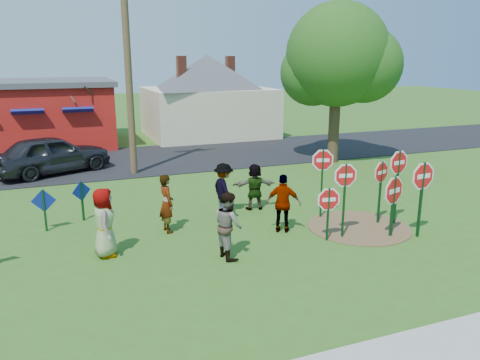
% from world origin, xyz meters
% --- Properties ---
extents(ground, '(120.00, 120.00, 0.00)m').
position_xyz_m(ground, '(0.00, 0.00, 0.00)').
color(ground, '#37621C').
rests_on(ground, ground).
extents(road, '(120.00, 7.50, 0.04)m').
position_xyz_m(road, '(0.00, 11.50, 0.02)').
color(road, black).
rests_on(road, ground).
extents(dirt_patch, '(3.20, 3.20, 0.03)m').
position_xyz_m(dirt_patch, '(4.50, -1.00, 0.01)').
color(dirt_patch, brown).
rests_on(dirt_patch, ground).
extents(red_building, '(9.40, 7.69, 3.90)m').
position_xyz_m(red_building, '(-5.50, 17.99, 1.97)').
color(red_building, '#9D190F').
rests_on(red_building, ground).
extents(cream_house, '(9.40, 9.40, 6.50)m').
position_xyz_m(cream_house, '(5.50, 18.00, 2.92)').
color(cream_house, beige).
rests_on(cream_house, ground).
extents(stop_sign_a, '(0.92, 0.16, 1.71)m').
position_xyz_m(stop_sign_a, '(3.00, -1.56, 1.14)').
color(stop_sign_a, '#103B19').
rests_on(stop_sign_a, ground).
extents(stop_sign_b, '(0.93, 0.29, 2.45)m').
position_xyz_m(stop_sign_b, '(3.86, 0.26, 1.76)').
color(stop_sign_b, '#103B19').
rests_on(stop_sign_b, ground).
extents(stop_sign_c, '(1.01, 0.19, 2.54)m').
position_xyz_m(stop_sign_c, '(5.73, -1.14, 1.77)').
color(stop_sign_c, '#103B19').
rests_on(stop_sign_c, ground).
extents(stop_sign_d, '(0.91, 0.31, 2.18)m').
position_xyz_m(stop_sign_d, '(5.29, -0.91, 1.55)').
color(stop_sign_d, '#103B19').
rests_on(stop_sign_d, ground).
extents(stop_sign_e, '(1.12, 0.37, 2.01)m').
position_xyz_m(stop_sign_e, '(4.92, -1.99, 1.31)').
color(stop_sign_e, '#103B19').
rests_on(stop_sign_e, ground).
extents(stop_sign_f, '(1.11, 0.10, 2.42)m').
position_xyz_m(stop_sign_f, '(5.68, -2.29, 1.71)').
color(stop_sign_f, '#103B19').
rests_on(stop_sign_f, ground).
extents(stop_sign_g, '(0.93, 0.16, 2.37)m').
position_xyz_m(stop_sign_g, '(3.55, -1.53, 1.66)').
color(stop_sign_g, '#103B19').
rests_on(stop_sign_g, ground).
extents(blue_diamond_c, '(0.73, 0.09, 1.34)m').
position_xyz_m(blue_diamond_c, '(-4.66, 2.22, 0.82)').
color(blue_diamond_c, '#103B19').
rests_on(blue_diamond_c, ground).
extents(blue_diamond_d, '(0.59, 0.37, 1.34)m').
position_xyz_m(blue_diamond_d, '(-3.54, 2.83, 0.83)').
color(blue_diamond_d, '#103B19').
rests_on(blue_diamond_d, ground).
extents(person_a, '(0.66, 0.96, 1.89)m').
position_xyz_m(person_a, '(-3.13, -0.37, 0.94)').
color(person_a, '#3D448B').
rests_on(person_a, ground).
extents(person_b, '(0.51, 0.71, 1.81)m').
position_xyz_m(person_b, '(-1.19, 0.82, 0.90)').
color(person_b, '#25705B').
rests_on(person_b, ground).
extents(person_c, '(0.78, 0.95, 1.80)m').
position_xyz_m(person_c, '(-0.08, -1.62, 0.90)').
color(person_c, brown).
rests_on(person_c, ground).
extents(person_d, '(0.81, 1.24, 1.79)m').
position_xyz_m(person_d, '(0.94, 1.67, 0.90)').
color(person_d, '#303034').
rests_on(person_d, ground).
extents(person_e, '(1.14, 0.91, 1.81)m').
position_xyz_m(person_e, '(2.10, -0.47, 0.91)').
color(person_e, '#462954').
rests_on(person_e, ground).
extents(person_f, '(1.59, 0.76, 1.64)m').
position_xyz_m(person_f, '(2.16, 1.88, 0.82)').
color(person_f, '#1F5B37').
rests_on(person_f, ground).
extents(suv, '(5.54, 3.96, 1.75)m').
position_xyz_m(suv, '(-4.44, 10.01, 0.92)').
color(suv, '#323238').
rests_on(suv, road).
extents(utility_pole, '(2.43, 0.31, 9.95)m').
position_xyz_m(utility_pole, '(-0.99, 8.68, 5.24)').
color(utility_pole, '#4C3823').
rests_on(utility_pole, ground).
extents(leafy_tree, '(5.52, 5.04, 7.84)m').
position_xyz_m(leafy_tree, '(9.05, 7.61, 5.05)').
color(leafy_tree, '#382819').
rests_on(leafy_tree, ground).
extents(bare_tree_east, '(1.80, 1.80, 3.85)m').
position_xyz_m(bare_tree_east, '(-2.70, 14.82, 2.49)').
color(bare_tree_east, '#382819').
rests_on(bare_tree_east, ground).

